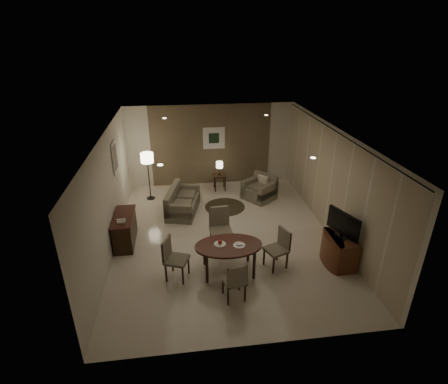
{
  "coord_description": "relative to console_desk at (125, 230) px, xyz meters",
  "views": [
    {
      "loc": [
        -1.05,
        -7.65,
        4.84
      ],
      "look_at": [
        0.0,
        0.2,
        1.15
      ],
      "focal_mm": 28.0,
      "sensor_mm": 36.0,
      "label": 1
    }
  ],
  "objects": [
    {
      "name": "downlight_nr",
      "position": [
        3.89,
        -1.8,
        2.31
      ],
      "size": [
        0.1,
        0.1,
        0.01
      ],
      "primitive_type": "cylinder",
      "color": "white",
      "rests_on": "ceiling"
    },
    {
      "name": "downlight_fl",
      "position": [
        1.09,
        1.8,
        2.31
      ],
      "size": [
        0.1,
        0.1,
        0.01
      ],
      "primitive_type": "cylinder",
      "color": "white",
      "rests_on": "ceiling"
    },
    {
      "name": "chair_far",
      "position": [
        2.31,
        -0.63,
        0.15
      ],
      "size": [
        0.53,
        0.53,
        1.05
      ],
      "primitive_type": null,
      "rotation": [
        0.0,
        0.0,
        0.05
      ],
      "color": "#78715C",
      "rests_on": "floor"
    },
    {
      "name": "art_left_canvas",
      "position": [
        -0.21,
        1.2,
        1.48
      ],
      "size": [
        0.01,
        0.46,
        0.64
      ],
      "primitive_type": "cube",
      "color": "gray",
      "rests_on": "wall_left"
    },
    {
      "name": "dining_table",
      "position": [
        2.37,
        -1.47,
        -0.04
      ],
      "size": [
        1.45,
        0.91,
        0.68
      ],
      "primitive_type": null,
      "color": "#441E15",
      "rests_on": "floor"
    },
    {
      "name": "chair_near",
      "position": [
        2.35,
        -2.3,
        0.06
      ],
      "size": [
        0.48,
        0.48,
        0.86
      ],
      "primitive_type": null,
      "rotation": [
        0.0,
        0.0,
        3.3
      ],
      "color": "#78715C",
      "rests_on": "floor"
    },
    {
      "name": "round_rug",
      "position": [
        2.7,
        1.59,
        -0.37
      ],
      "size": [
        1.2,
        1.2,
        0.01
      ],
      "primitive_type": "cylinder",
      "color": "#3A3620",
      "rests_on": "floor"
    },
    {
      "name": "tv_cabinet",
      "position": [
        4.89,
        -1.5,
        -0.03
      ],
      "size": [
        0.48,
        0.9,
        0.7
      ],
      "primitive_type": null,
      "color": "brown",
      "rests_on": "floor"
    },
    {
      "name": "console_desk",
      "position": [
        0.0,
        0.0,
        0.0
      ],
      "size": [
        0.48,
        1.2,
        0.75
      ],
      "primitive_type": null,
      "color": "#441E15",
      "rests_on": "floor"
    },
    {
      "name": "taupe_accent",
      "position": [
        2.49,
        3.48,
        0.98
      ],
      "size": [
        3.96,
        0.03,
        2.7
      ],
      "primitive_type": "cube",
      "color": "brown",
      "rests_on": "wall_back"
    },
    {
      "name": "telephone",
      "position": [
        0.0,
        -0.3,
        0.43
      ],
      "size": [
        0.2,
        0.14,
        0.09
      ],
      "primitive_type": null,
      "color": "white",
      "rests_on": "console_desk"
    },
    {
      "name": "room_shell",
      "position": [
        2.49,
        0.4,
        0.98
      ],
      "size": [
        5.5,
        7.0,
        2.7
      ],
      "color": "beige",
      "rests_on": "ground"
    },
    {
      "name": "fruit_apple",
      "position": [
        2.19,
        -1.42,
        0.37
      ],
      "size": [
        0.09,
        0.09,
        0.09
      ],
      "primitive_type": "sphere",
      "color": "red",
      "rests_on": "plate_a"
    },
    {
      "name": "chair_left",
      "position": [
        1.26,
        -1.53,
        0.09
      ],
      "size": [
        0.58,
        0.58,
        0.93
      ],
      "primitive_type": null,
      "rotation": [
        0.0,
        0.0,
        1.21
      ],
      "color": "#78715C",
      "rests_on": "floor"
    },
    {
      "name": "curtain_wall",
      "position": [
        5.17,
        0.0,
        0.95
      ],
      "size": [
        0.08,
        6.7,
        2.58
      ],
      "primitive_type": null,
      "color": "beige",
      "rests_on": "wall_right"
    },
    {
      "name": "armchair",
      "position": [
        3.84,
        2.01,
        0.0
      ],
      "size": [
        1.16,
        1.17,
        0.76
      ],
      "primitive_type": null,
      "rotation": [
        0.0,
        0.0,
        -0.92
      ],
      "color": "#78715C",
      "rests_on": "floor"
    },
    {
      "name": "sofa",
      "position": [
        1.46,
        1.48,
        -0.02
      ],
      "size": [
        1.65,
        1.09,
        0.71
      ],
      "primitive_type": null,
      "rotation": [
        0.0,
        0.0,
        1.34
      ],
      "color": "#78715C",
      "rests_on": "floor"
    },
    {
      "name": "downlight_fr",
      "position": [
        3.89,
        1.8,
        2.31
      ],
      "size": [
        0.1,
        0.1,
        0.01
      ],
      "primitive_type": "cylinder",
      "color": "white",
      "rests_on": "ceiling"
    },
    {
      "name": "flat_tv",
      "position": [
        4.87,
        -1.5,
        0.65
      ],
      "size": [
        0.36,
        0.85,
        0.6
      ],
      "primitive_type": null,
      "rotation": [
        0.0,
        0.0,
        0.35
      ],
      "color": "black",
      "rests_on": "tv_cabinet"
    },
    {
      "name": "art_left_frame",
      "position": [
        -0.23,
        1.2,
        1.48
      ],
      "size": [
        0.03,
        0.6,
        0.8
      ],
      "primitive_type": "cube",
      "color": "silver",
      "rests_on": "wall_left"
    },
    {
      "name": "art_back_frame",
      "position": [
        2.59,
        3.46,
        1.23
      ],
      "size": [
        0.72,
        0.03,
        0.72
      ],
      "primitive_type": "cube",
      "color": "silver",
      "rests_on": "wall_back"
    },
    {
      "name": "table_lamp",
      "position": [
        2.7,
        2.89,
        0.39
      ],
      "size": [
        0.22,
        0.22,
        0.5
      ],
      "primitive_type": null,
      "color": "#FFEAC1",
      "rests_on": "side_table"
    },
    {
      "name": "plate_a",
      "position": [
        2.19,
        -1.42,
        0.31
      ],
      "size": [
        0.26,
        0.26,
        0.02
      ],
      "primitive_type": "cylinder",
      "color": "white",
      "rests_on": "dining_table"
    },
    {
      "name": "curtain_rod",
      "position": [
        5.17,
        0.0,
        2.27
      ],
      "size": [
        0.03,
        6.8,
        0.03
      ],
      "primitive_type": "cylinder",
      "rotation": [
        1.57,
        0.0,
        0.0
      ],
      "color": "black",
      "rests_on": "wall_right"
    },
    {
      "name": "chair_right",
      "position": [
        3.43,
        -1.44,
        0.08
      ],
      "size": [
        0.57,
        0.57,
        0.91
      ],
      "primitive_type": null,
      "rotation": [
        0.0,
        0.0,
        -1.21
      ],
      "color": "#78715C",
      "rests_on": "floor"
    },
    {
      "name": "floor_lamp",
      "position": [
        0.46,
        2.47,
        0.38
      ],
      "size": [
        0.38,
        0.38,
        1.5
      ],
      "primitive_type": null,
      "color": "#FFE5B7",
      "rests_on": "floor"
    },
    {
      "name": "downlight_nl",
      "position": [
        1.09,
        -1.8,
        2.31
      ],
      "size": [
        0.1,
        0.1,
        0.01
      ],
      "primitive_type": "cylinder",
      "color": "white",
      "rests_on": "ceiling"
    },
    {
      "name": "side_table",
      "position": [
        2.7,
        2.89,
        -0.12
      ],
      "size": [
        0.41,
        0.41,
        0.52
      ],
      "primitive_type": null,
      "color": "#321E10",
      "rests_on": "floor"
    },
    {
      "name": "napkin",
      "position": [
        2.59,
        -1.52,
        0.34
      ],
      "size": [
        0.12,
        0.08,
        0.03
      ],
      "primitive_type": "cube",
      "color": "white",
      "rests_on": "plate_b"
    },
    {
      "name": "art_back_canvas",
      "position": [
        2.59,
        3.44,
        1.23
      ],
      "size": [
        0.34,
        0.01,
        0.34
      ],
      "primitive_type": "cube",
      "color": "black",
      "rests_on": "wall_back"
    },
    {
      "name": "plate_b",
      "position": [
        2.59,
        -1.52,
        0.31
      ],
      "size": [
        0.26,
        0.26,
        0.02
      ],
      "primitive_type": "cylinder",
      "color": "white",
      "rests_on": "dining_table"
    }
  ]
}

